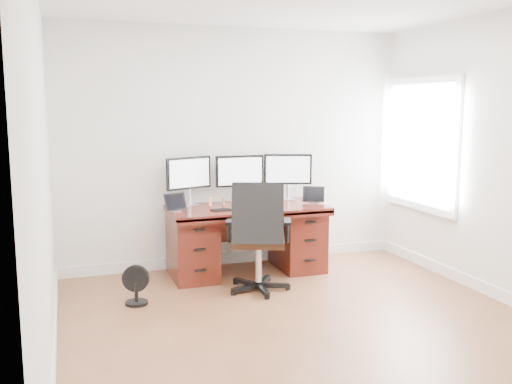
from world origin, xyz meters
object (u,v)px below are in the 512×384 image
object	(u,v)px
office_chair	(258,256)
floor_fan	(136,286)
keyboard	(250,209)
desk	(246,237)
monitor_center	(240,173)

from	to	relation	value
office_chair	floor_fan	world-z (taller)	office_chair
floor_fan	keyboard	world-z (taller)	keyboard
desk	office_chair	bearing A→B (deg)	-97.65
desk	monitor_center	distance (m)	0.72
desk	keyboard	bearing A→B (deg)	-96.83
office_chair	keyboard	bearing A→B (deg)	102.38
desk	floor_fan	xyz separation A→B (m)	(-1.28, -0.65, -0.22)
office_chair	keyboard	world-z (taller)	office_chair
monitor_center	floor_fan	bearing A→B (deg)	-144.46
floor_fan	monitor_center	size ratio (longest dim) A/B	0.67
keyboard	floor_fan	bearing A→B (deg)	-173.41
floor_fan	monitor_center	world-z (taller)	monitor_center
floor_fan	monitor_center	bearing A→B (deg)	55.87
office_chair	monitor_center	bearing A→B (deg)	104.78
floor_fan	desk	bearing A→B (deg)	48.02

